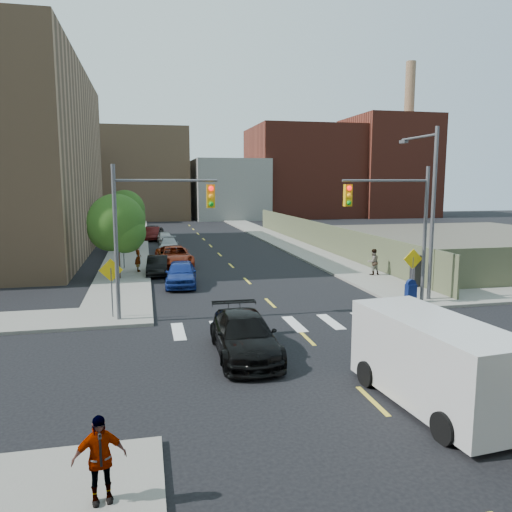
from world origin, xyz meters
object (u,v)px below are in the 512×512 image
pedestrian_west (138,258)px  pedestrian_sw (99,459)px  pedestrian_east (373,262)px  parked_car_black (158,265)px  parked_car_white (165,237)px  mailbox (411,291)px  payphone (416,271)px  cargo_van (430,358)px  parked_car_blue (181,273)px  parked_car_grey (152,233)px  parked_car_red (174,256)px  black_sedan (245,335)px  parked_car_maroon (152,234)px  parked_car_silver (169,244)px

pedestrian_west → pedestrian_sw: (-0.44, -25.49, -0.06)m
pedestrian_east → pedestrian_sw: pedestrian_sw is taller
parked_car_black → parked_car_white: size_ratio=1.07×
mailbox → payphone: payphone is taller
cargo_van → pedestrian_east: cargo_van is taller
cargo_van → payphone: bearing=55.7°
parked_car_blue → parked_car_grey: 25.61m
payphone → parked_car_blue: bearing=151.9°
parked_car_blue → mailbox: size_ratio=3.72×
parked_car_red → black_sedan: size_ratio=1.04×
black_sedan → parked_car_white: bearing=93.4°
parked_car_red → pedestrian_east: size_ratio=3.15×
parked_car_red → payphone: bearing=-42.9°
parked_car_grey → cargo_van: size_ratio=0.94×
parked_car_maroon → mailbox: parked_car_maroon is taller
parked_car_silver → parked_car_grey: (-1.30, 9.89, 0.13)m
parked_car_white → pedestrian_west: (-2.46, -16.89, 0.46)m
parked_car_maroon → cargo_van: cargo_van is taller
parked_car_maroon → pedestrian_west: (-1.27, -20.18, 0.37)m
payphone → pedestrian_sw: payphone is taller
black_sedan → cargo_van: bearing=-47.9°
parked_car_black → pedestrian_east: bearing=-11.9°
parked_car_red → cargo_van: cargo_van is taller
parked_car_grey → cargo_van: bearing=-79.2°
mailbox → pedestrian_west: (-13.64, 12.23, 0.34)m
payphone → pedestrian_west: size_ratio=1.00×
parked_car_silver → mailbox: (11.06, -23.09, 0.12)m
parked_car_silver → payphone: payphone is taller
parked_car_silver → parked_car_grey: parked_car_grey is taller
parked_car_blue → mailbox: bearing=-28.5°
parked_car_maroon → payphone: (14.70, -28.86, 0.37)m
parked_car_black → pedestrian_west: 1.56m
parked_car_maroon → payphone: payphone is taller
parked_car_black → parked_car_silver: bearing=87.4°
parked_car_black → pedestrian_sw: 24.78m
parked_car_blue → parked_car_maroon: (-1.30, 25.00, -0.06)m
parked_car_grey → payphone: (14.70, -29.43, 0.33)m
parked_car_white → pedestrian_east: (12.72, -21.58, 0.39)m
parked_car_grey → cargo_van: (6.98, -43.44, 0.58)m
parked_car_grey → pedestrian_east: bearing=-59.7°
parked_car_blue → cargo_van: bearing=-67.0°
parked_car_red → parked_car_silver: 8.44m
cargo_van → parked_car_maroon: bearing=93.8°
payphone → pedestrian_sw: size_ratio=1.06×
mailbox → parked_car_blue: bearing=144.9°
pedestrian_east → pedestrian_west: bearing=-26.6°
parked_car_black → black_sedan: 17.15m
parked_car_white → mailbox: bearing=-71.4°
mailbox → payphone: 4.26m
cargo_van → pedestrian_sw: (-8.70, -2.80, -0.30)m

